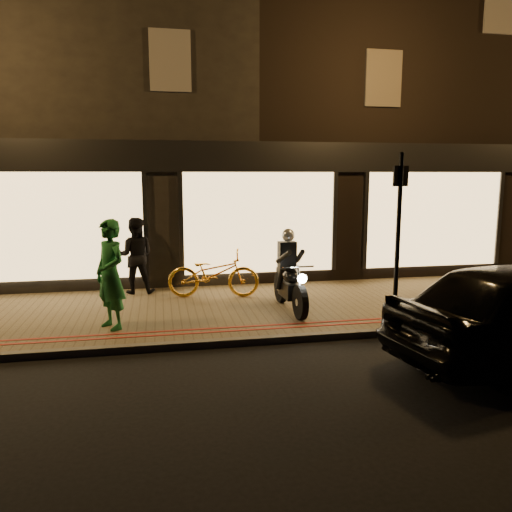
{
  "coord_description": "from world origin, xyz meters",
  "views": [
    {
      "loc": [
        -2.33,
        -7.62,
        2.75
      ],
      "look_at": [
        -0.42,
        2.24,
        1.1
      ],
      "focal_mm": 35.0,
      "sensor_mm": 36.0,
      "label": 1
    }
  ],
  "objects_px": {
    "sign_post": "(398,230)",
    "bicycle_gold": "(213,274)",
    "person_green": "(110,274)",
    "motorcycle": "(289,279)"
  },
  "relations": [
    {
      "from": "bicycle_gold",
      "to": "motorcycle",
      "type": "bearing_deg",
      "value": -124.65
    },
    {
      "from": "motorcycle",
      "to": "person_green",
      "type": "height_order",
      "value": "person_green"
    },
    {
      "from": "person_green",
      "to": "motorcycle",
      "type": "bearing_deg",
      "value": 63.9
    },
    {
      "from": "person_green",
      "to": "sign_post",
      "type": "bearing_deg",
      "value": 46.64
    },
    {
      "from": "sign_post",
      "to": "bicycle_gold",
      "type": "xyz_separation_m",
      "value": [
        -2.97,
        2.52,
        -1.16
      ]
    },
    {
      "from": "motorcycle",
      "to": "bicycle_gold",
      "type": "xyz_separation_m",
      "value": [
        -1.35,
        1.31,
        -0.1
      ]
    },
    {
      "from": "motorcycle",
      "to": "bicycle_gold",
      "type": "distance_m",
      "value": 1.88
    },
    {
      "from": "sign_post",
      "to": "bicycle_gold",
      "type": "height_order",
      "value": "sign_post"
    },
    {
      "from": "sign_post",
      "to": "bicycle_gold",
      "type": "relative_size",
      "value": 1.53
    },
    {
      "from": "motorcycle",
      "to": "bicycle_gold",
      "type": "relative_size",
      "value": 0.99
    }
  ]
}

